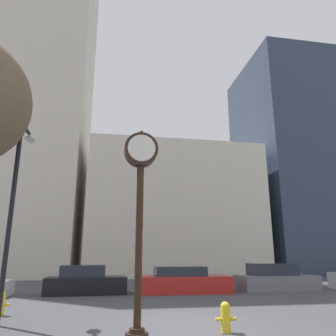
# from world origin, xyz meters

# --- Properties ---
(ground_plane) EXTENTS (200.00, 200.00, 0.00)m
(ground_plane) POSITION_xyz_m (0.00, 0.00, 0.00)
(ground_plane) COLOR #424247
(building_tall_tower) EXTENTS (13.30, 12.00, 37.12)m
(building_tall_tower) POSITION_xyz_m (-11.84, 24.00, 18.56)
(building_tall_tower) COLOR beige
(building_tall_tower) RESTS_ON ground_plane
(building_storefront_row) EXTENTS (16.29, 12.00, 12.13)m
(building_storefront_row) POSITION_xyz_m (3.81, 24.00, 6.06)
(building_storefront_row) COLOR beige
(building_storefront_row) RESTS_ON ground_plane
(building_glass_modern) EXTENTS (11.16, 12.00, 24.15)m
(building_glass_modern) POSITION_xyz_m (18.69, 24.00, 12.07)
(building_glass_modern) COLOR #2D384C
(building_glass_modern) RESTS_ON ground_plane
(street_clock) EXTENTS (0.88, 0.55, 5.12)m
(street_clock) POSITION_xyz_m (-1.49, -1.15, 3.53)
(street_clock) COLOR black
(street_clock) RESTS_ON ground_plane
(car_black) EXTENTS (3.94, 1.81, 1.38)m
(car_black) POSITION_xyz_m (-3.30, 8.09, 0.58)
(car_black) COLOR black
(car_black) RESTS_ON ground_plane
(car_red) EXTENTS (4.69, 2.02, 1.30)m
(car_red) POSITION_xyz_m (1.59, 7.81, 0.55)
(car_red) COLOR red
(car_red) RESTS_ON ground_plane
(car_grey) EXTENTS (4.20, 1.95, 1.41)m
(car_grey) POSITION_xyz_m (6.77, 8.03, 0.59)
(car_grey) COLOR slate
(car_grey) RESTS_ON ground_plane
(fire_hydrant_near) EXTENTS (0.55, 0.24, 0.72)m
(fire_hydrant_near) POSITION_xyz_m (0.73, -0.97, 0.37)
(fire_hydrant_near) COLOR yellow
(fire_hydrant_near) RESTS_ON ground_plane
(fire_hydrant_far) EXTENTS (0.53, 0.23, 0.72)m
(fire_hydrant_far) POSITION_xyz_m (-5.54, 2.52, 0.37)
(fire_hydrant_far) COLOR yellow
(fire_hydrant_far) RESTS_ON ground_plane
(street_lamp_left) EXTENTS (0.36, 1.57, 6.02)m
(street_lamp_left) POSITION_xyz_m (-5.13, 1.27, 4.04)
(street_lamp_left) COLOR black
(street_lamp_left) RESTS_ON ground_plane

